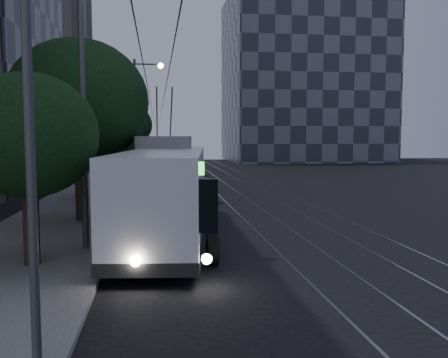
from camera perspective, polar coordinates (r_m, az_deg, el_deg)
ground at (r=18.11m, az=3.74°, el=-6.90°), size 120.00×120.00×0.00m
sidewalk at (r=37.76m, az=-13.67°, el=-0.70°), size 5.00×90.00×0.15m
tram_rails at (r=38.03m, az=1.49°, el=-0.62°), size 4.52×90.00×0.02m
overhead_wires at (r=37.40m, az=-9.91°, el=4.52°), size 2.23×90.00×6.00m
building_tan_far at (r=62.86m, az=-22.77°, el=17.19°), size 14.40×22.40×34.80m
building_distant_right at (r=75.95m, az=9.03°, el=11.19°), size 22.00×18.00×24.00m
trolleybus at (r=18.10m, az=-6.61°, el=-1.46°), size 3.81×12.46×5.63m
pickup_silver at (r=25.66m, az=-5.78°, el=-1.34°), size 5.43×7.19×1.81m
car_white_a at (r=32.78m, az=-8.98°, el=-0.39°), size 2.37×4.26×1.37m
car_white_b at (r=38.27m, az=-7.17°, el=0.50°), size 3.35×5.56×1.51m
car_white_c at (r=46.21m, az=-7.89°, el=1.26°), size 2.81×4.84×1.51m
car_white_d at (r=52.46m, az=-6.75°, el=1.64°), size 1.67×4.07×1.38m
tree_0 at (r=14.66m, az=-21.47°, el=4.58°), size 3.81×3.81×5.45m
tree_1 at (r=21.76m, az=-16.31°, el=8.42°), size 5.79×5.79×7.72m
tree_2 at (r=29.83m, az=-13.77°, el=6.15°), size 4.79×4.79×6.58m
tree_3 at (r=38.96m, az=-12.32°, el=5.76°), size 3.94×3.94×6.13m
tree_4 at (r=44.73m, az=-12.02°, el=4.99°), size 4.10×4.10×5.67m
tree_5 at (r=54.30m, az=-10.86°, el=6.07°), size 5.01×5.01×7.10m
streetlamp_near at (r=16.37m, az=-14.50°, el=12.81°), size 2.41×0.44×9.95m
streetlamp_far at (r=40.50m, az=-9.53°, el=7.97°), size 2.36×0.44×9.74m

